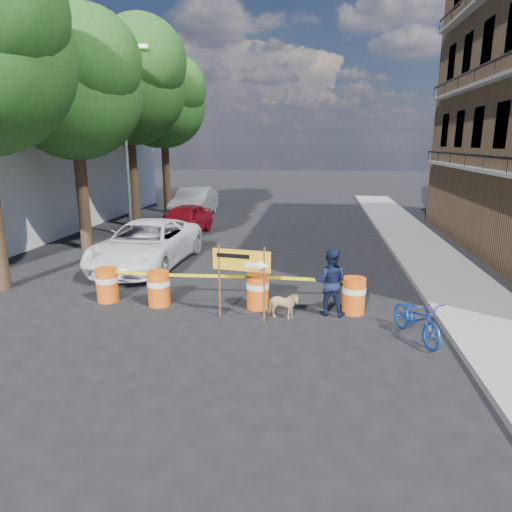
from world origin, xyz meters
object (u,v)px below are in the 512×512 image
(pedestrian, at_px, (330,282))
(barrel_far_right, at_px, (354,295))
(bicycle, at_px, (418,300))
(sedan_red, at_px, (184,220))
(barrel_far_left, at_px, (107,284))
(suv_white, at_px, (147,244))
(barrel_mid_right, at_px, (258,290))
(dog, at_px, (282,305))
(detour_sign, at_px, (249,267))
(sedan_silver, at_px, (195,203))
(barrel_mid_left, at_px, (159,288))

(pedestrian, bearing_deg, barrel_far_right, -157.07)
(bicycle, distance_m, sedan_red, 13.14)
(barrel_far_left, distance_m, suv_white, 3.62)
(barrel_mid_right, relative_size, barrel_far_right, 1.00)
(pedestrian, xyz_separation_m, dog, (-1.12, -0.43, -0.49))
(pedestrian, bearing_deg, suv_white, -24.55)
(suv_white, bearing_deg, bicycle, -30.03)
(detour_sign, distance_m, sedan_silver, 15.71)
(detour_sign, relative_size, pedestrian, 1.10)
(barrel_far_right, relative_size, pedestrian, 0.55)
(suv_white, bearing_deg, barrel_mid_right, -37.73)
(barrel_mid_left, bearing_deg, barrel_mid_right, 3.01)
(barrel_mid_left, distance_m, barrel_far_right, 4.94)
(barrel_mid_right, height_order, sedan_silver, sedan_silver)
(pedestrian, bearing_deg, bicycle, 154.00)
(barrel_far_right, xyz_separation_m, bicycle, (1.22, -1.36, 0.41))
(barrel_mid_left, xyz_separation_m, barrel_mid_right, (2.55, 0.13, 0.00))
(barrel_far_right, relative_size, suv_white, 0.16)
(detour_sign, height_order, sedan_red, detour_sign)
(barrel_mid_left, xyz_separation_m, dog, (3.23, -0.50, -0.14))
(barrel_mid_left, height_order, bicycle, bicycle)
(pedestrian, relative_size, suv_white, 0.30)
(detour_sign, bearing_deg, barrel_far_right, 26.99)
(bicycle, relative_size, dog, 2.22)
(barrel_far_right, height_order, detour_sign, detour_sign)
(bicycle, relative_size, suv_white, 0.32)
(barrel_far_left, distance_m, barrel_mid_left, 1.47)
(barrel_mid_left, xyz_separation_m, bicycle, (6.16, -1.27, 0.41))
(dog, bearing_deg, bicycle, -97.63)
(barrel_mid_left, distance_m, dog, 3.27)
(bicycle, xyz_separation_m, sedan_silver, (-8.98, 15.34, -0.06))
(barrel_mid_right, distance_m, suv_white, 5.59)
(barrel_mid_right, distance_m, sedan_red, 10.01)
(bicycle, height_order, sedan_silver, bicycle)
(sedan_silver, bearing_deg, pedestrian, -64.13)
(dog, height_order, suv_white, suv_white)
(barrel_far_left, xyz_separation_m, detour_sign, (3.91, -0.85, 0.85))
(pedestrian, relative_size, dog, 2.07)
(barrel_mid_right, height_order, pedestrian, pedestrian)
(barrel_mid_right, distance_m, sedan_silver, 14.94)
(detour_sign, distance_m, suv_white, 6.12)
(barrel_far_right, bearing_deg, barrel_mid_right, 179.07)
(suv_white, bearing_deg, barrel_mid_left, -62.92)
(suv_white, bearing_deg, sedan_red, 95.02)
(barrel_mid_left, height_order, barrel_far_right, same)
(dog, xyz_separation_m, suv_white, (-4.94, 4.23, 0.42))
(barrel_far_right, xyz_separation_m, pedestrian, (-0.59, -0.16, 0.35))
(suv_white, xyz_separation_m, sedan_silver, (-1.10, 10.34, 0.07))
(barrel_far_right, xyz_separation_m, detour_sign, (-2.49, -0.82, 0.85))
(barrel_mid_right, relative_size, sedan_silver, 0.18)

